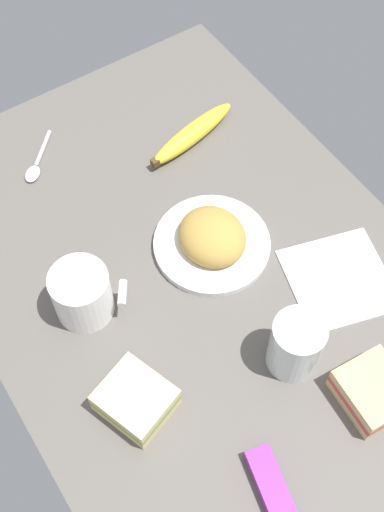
# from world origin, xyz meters

# --- Properties ---
(tabletop) EXTENTS (0.90, 0.64, 0.02)m
(tabletop) POSITION_xyz_m (0.00, 0.00, 0.01)
(tabletop) COLOR #5B5651
(tabletop) RESTS_ON ground
(plate_of_food) EXTENTS (0.18, 0.18, 0.06)m
(plate_of_food) POSITION_xyz_m (-0.01, 0.05, 0.04)
(plate_of_food) COLOR white
(plate_of_food) RESTS_ON tabletop
(coffee_mug_black) EXTENTS (0.09, 0.11, 0.09)m
(coffee_mug_black) POSITION_xyz_m (-0.03, -0.17, 0.06)
(coffee_mug_black) COLOR white
(coffee_mug_black) RESTS_ON tabletop
(sandwich_main) EXTENTS (0.10, 0.09, 0.04)m
(sandwich_main) POSITION_xyz_m (0.30, 0.09, 0.04)
(sandwich_main) COLOR #DBB77A
(sandwich_main) RESTS_ON tabletop
(sandwich_side) EXTENTS (0.11, 0.11, 0.04)m
(sandwich_side) POSITION_xyz_m (0.14, -0.18, 0.04)
(sandwich_side) COLOR beige
(sandwich_side) RESTS_ON tabletop
(glass_of_milk) EXTENTS (0.07, 0.07, 0.10)m
(glass_of_milk) POSITION_xyz_m (0.20, 0.03, 0.06)
(glass_of_milk) COLOR silver
(glass_of_milk) RESTS_ON tabletop
(banana) EXTENTS (0.07, 0.19, 0.03)m
(banana) POSITION_xyz_m (-0.21, 0.14, 0.04)
(banana) COLOR yellow
(banana) RESTS_ON tabletop
(spoon) EXTENTS (0.09, 0.09, 0.01)m
(spoon) POSITION_xyz_m (-0.31, -0.11, 0.02)
(spoon) COLOR silver
(spoon) RESTS_ON tabletop
(snack_bar) EXTENTS (0.12, 0.06, 0.02)m
(snack_bar) POSITION_xyz_m (0.33, -0.10, 0.03)
(snack_bar) COLOR purple
(snack_bar) RESTS_ON tabletop
(paper_napkin) EXTENTS (0.18, 0.18, 0.00)m
(paper_napkin) POSITION_xyz_m (0.14, 0.17, 0.02)
(paper_napkin) COLOR white
(paper_napkin) RESTS_ON tabletop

